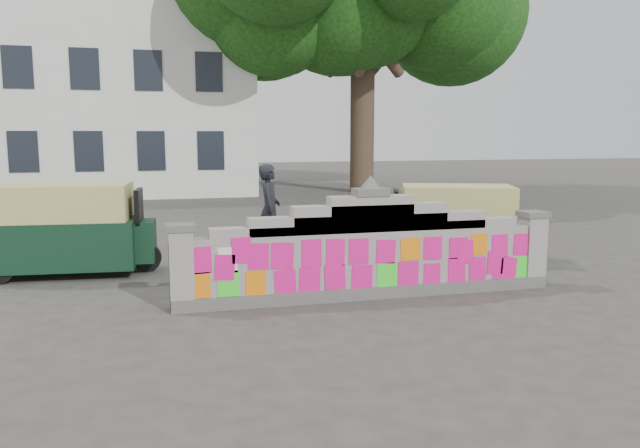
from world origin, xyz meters
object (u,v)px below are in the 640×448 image
at_px(rickshaw_left, 68,228).
at_px(rickshaw_right, 453,222).
at_px(pedestrian, 459,229).
at_px(cyclist_bike, 270,240).
at_px(cyclist_rider, 270,221).

bearing_deg(rickshaw_left, rickshaw_right, 0.22).
bearing_deg(pedestrian, cyclist_bike, -147.33).
bearing_deg(cyclist_rider, cyclist_bike, 0.00).
relative_size(cyclist_bike, rickshaw_right, 0.69).
height_order(cyclist_bike, cyclist_rider, cyclist_rider).
xyz_separation_m(rickshaw_left, rickshaw_right, (7.70, -0.68, -0.07)).
bearing_deg(cyclist_bike, rickshaw_left, 99.81).
distance_m(pedestrian, rickshaw_right, 0.49).
height_order(rickshaw_left, rickshaw_right, rickshaw_left).
distance_m(cyclist_rider, pedestrian, 3.87).
xyz_separation_m(cyclist_rider, rickshaw_right, (3.85, -0.48, -0.08)).
relative_size(cyclist_rider, rickshaw_left, 0.57).
xyz_separation_m(cyclist_rider, rickshaw_left, (-3.85, 0.20, -0.01)).
relative_size(cyclist_bike, pedestrian, 1.35).
distance_m(cyclist_bike, rickshaw_right, 3.89).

